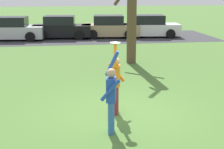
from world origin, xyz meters
TOP-DOWN VIEW (x-y plane):
  - ground_plane at (0.00, 0.00)m, footprint 120.00×120.00m
  - person_catcher at (-0.17, 0.08)m, footprint 0.49×0.58m
  - person_defender at (-0.51, -1.27)m, footprint 0.53×0.62m
  - frisbee_disc at (-0.22, -0.14)m, footprint 0.28×0.28m
  - parked_car_silver at (-4.71, 15.74)m, footprint 4.27×2.39m
  - parked_car_black at (-1.42, 16.11)m, footprint 4.27×2.39m
  - parked_car_tan at (2.06, 15.99)m, footprint 4.27×2.39m
  - parked_car_white at (5.03, 15.83)m, footprint 4.27×2.39m
  - parking_strip at (0.23, 16.00)m, footprint 18.71×6.40m
  - bare_tree_tall at (1.71, 6.99)m, footprint 1.40×1.65m

SIDE VIEW (x-z plane):
  - ground_plane at x=0.00m, z-range 0.00..0.00m
  - parking_strip at x=0.23m, z-range 0.00..0.01m
  - parked_car_silver at x=-4.71m, z-range -0.07..1.52m
  - parked_car_black at x=-1.42m, z-range -0.07..1.52m
  - parked_car_tan at x=2.06m, z-range -0.07..1.52m
  - parked_car_white at x=5.03m, z-range -0.07..1.52m
  - person_defender at x=-0.51m, z-range -0.04..2.00m
  - person_catcher at x=-0.17m, z-range -0.06..2.02m
  - frisbee_disc at x=-0.22m, z-range 2.08..2.10m
  - bare_tree_tall at x=1.71m, z-range -0.24..5.78m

